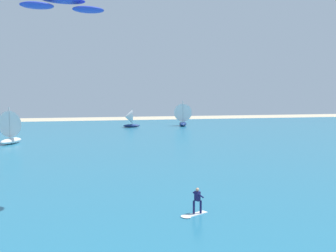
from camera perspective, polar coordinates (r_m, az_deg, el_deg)
name	(u,v)px	position (r m, az deg, el deg)	size (l,w,h in m)	color
ocean	(116,142)	(59.64, -7.65, -2.37)	(160.00, 90.00, 0.10)	#236B89
kitesurfer	(195,205)	(24.52, 4.01, -11.57)	(2.00, 1.39, 1.67)	white
kite	(63,5)	(27.05, -15.21, 16.89)	(5.58, 2.71, 0.81)	#1E33B2
sailboat_outermost	(183,114)	(87.15, 2.24, 1.73)	(4.38, 4.97, 5.58)	navy
sailboat_mid_right	(129,118)	(83.40, -5.76, 1.14)	(3.60, 3.04, 4.25)	navy
sailboat_heeled_over	(13,127)	(61.65, -21.86, -0.08)	(4.31, 4.81, 5.42)	white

